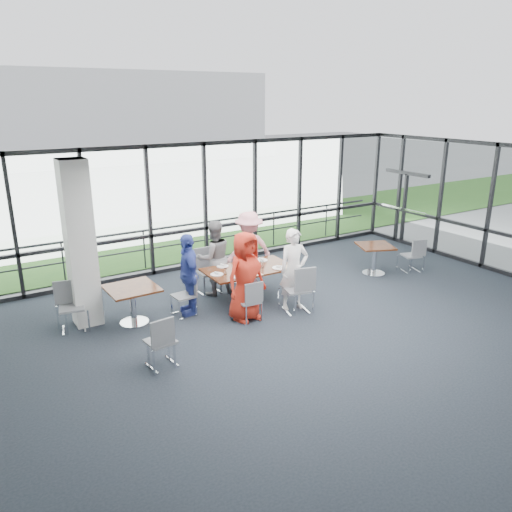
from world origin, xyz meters
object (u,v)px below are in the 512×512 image
chair_spare_la (161,341)px  side_table_right (375,250)px  diner_near_left (245,276)px  diner_far_right (249,250)px  main_table (249,274)px  chair_main_nl (249,301)px  diner_far_left (214,258)px  diner_near_right (294,269)px  chair_spare_lb (72,308)px  chair_spare_r (411,256)px  chair_main_end (184,296)px  chair_main_fl (208,272)px  diner_end (188,274)px  structural_column (80,244)px  chair_main_fr (244,266)px  side_table_left (132,292)px  chair_main_nr (297,289)px

chair_spare_la → side_table_right: bearing=6.0°
diner_near_left → diner_far_right: diner_near_left is taller
main_table → chair_main_nl: bearing=-120.0°
main_table → diner_far_left: diner_far_left is taller
diner_near_right → chair_spare_lb: 4.40m
diner_far_right → chair_spare_lb: (-4.03, -0.21, -0.44)m
chair_spare_la → chair_spare_r: size_ratio=1.06×
diner_far_left → chair_main_end: 1.36m
diner_near_right → chair_spare_lb: bearing=173.7°
diner_far_right → chair_spare_la: diner_far_right is taller
diner_far_right → chair_main_end: 2.13m
chair_main_fl → chair_spare_r: 5.22m
diner_near_left → chair_main_end: diner_near_left is taller
chair_main_nl → diner_far_left: bearing=92.2°
chair_main_nl → main_table: bearing=64.0°
diner_end → structural_column: bearing=-97.6°
chair_main_fr → chair_main_end: size_ratio=1.04×
chair_main_nl → chair_spare_lb: bearing=160.9°
diner_far_right → diner_far_left: bearing=2.5°
diner_end → side_table_left: bearing=-85.1°
chair_main_fl → diner_near_left: bearing=88.4°
structural_column → chair_main_nl: size_ratio=3.88×
chair_spare_lb → side_table_right: bearing=-174.0°
chair_main_nr → chair_main_end: chair_main_nr is taller
diner_far_right → chair_main_fr: bearing=-88.7°
chair_main_end → chair_spare_lb: chair_spare_lb is taller
chair_spare_la → chair_spare_r: 7.23m
chair_main_fl → chair_spare_la: size_ratio=1.11×
diner_far_right → chair_main_nl: 1.93m
side_table_right → diner_far_left: 4.12m
side_table_right → chair_main_fl: chair_main_fl is taller
side_table_left → chair_spare_lb: 1.14m
side_table_right → chair_spare_r: (0.93, -0.35, -0.20)m
diner_end → chair_spare_la: bearing=-26.3°
side_table_left → chair_spare_la: bearing=-94.8°
side_table_left → diner_far_left: bearing=14.9°
diner_far_right → chair_spare_r: bearing=167.1°
chair_main_nr → side_table_right: bearing=29.5°
diner_far_left → chair_main_nl: diner_far_left is taller
diner_near_left → chair_main_fl: bearing=79.0°
side_table_left → chair_spare_lb: size_ratio=1.04×
diner_near_right → chair_spare_la: diner_near_right is taller
chair_spare_la → chair_spare_lb: size_ratio=0.97×
structural_column → chair_main_nl: structural_column is taller
structural_column → chair_spare_la: size_ratio=3.60×
side_table_right → diner_near_right: bearing=-167.4°
chair_spare_lb → diner_far_right: bearing=-165.5°
diner_near_right → chair_main_fl: (-1.12, 1.72, -0.36)m
diner_far_left → chair_spare_lb: size_ratio=1.84×
side_table_right → chair_main_nl: 4.15m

